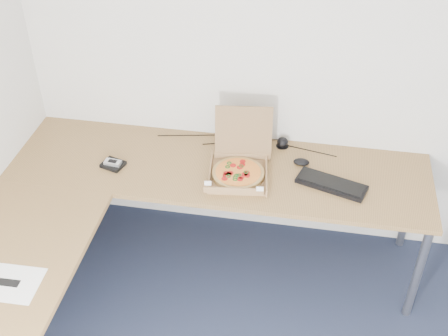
% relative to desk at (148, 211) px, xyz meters
% --- Properties ---
extents(room_shell, '(3.50, 3.50, 2.50)m').
position_rel_desk_xyz_m(room_shell, '(0.82, -0.97, 0.55)').
color(room_shell, silver).
rests_on(room_shell, ground).
extents(desk, '(2.50, 2.20, 0.73)m').
position_rel_desk_xyz_m(desk, '(0.00, 0.00, 0.00)').
color(desk, olive).
rests_on(desk, ground).
extents(pizza_box, '(0.34, 0.40, 0.35)m').
position_rel_desk_xyz_m(pizza_box, '(0.45, 0.38, 0.07)').
color(pizza_box, '#977046').
rests_on(pizza_box, desk).
extents(drinking_glass, '(0.07, 0.07, 0.12)m').
position_rel_desk_xyz_m(drinking_glass, '(0.56, 0.58, 0.09)').
color(drinking_glass, white).
rests_on(drinking_glass, desk).
extents(keyboard, '(0.42, 0.26, 0.02)m').
position_rel_desk_xyz_m(keyboard, '(0.99, 0.36, 0.04)').
color(keyboard, black).
rests_on(keyboard, desk).
extents(mouse, '(0.10, 0.07, 0.03)m').
position_rel_desk_xyz_m(mouse, '(0.81, 0.54, 0.05)').
color(mouse, black).
rests_on(mouse, desk).
extents(wallet, '(0.15, 0.14, 0.02)m').
position_rel_desk_xyz_m(wallet, '(-0.30, 0.33, 0.04)').
color(wallet, black).
rests_on(wallet, desk).
extents(phone, '(0.10, 0.06, 0.02)m').
position_rel_desk_xyz_m(phone, '(-0.30, 0.32, 0.06)').
color(phone, '#B2B5BA').
rests_on(phone, wallet).
extents(paper_sheet, '(0.33, 0.24, 0.00)m').
position_rel_desk_xyz_m(paper_sheet, '(-0.51, -0.64, 0.03)').
color(paper_sheet, white).
rests_on(paper_sheet, desk).
extents(dome_speaker, '(0.08, 0.08, 0.07)m').
position_rel_desk_xyz_m(dome_speaker, '(0.68, 0.71, 0.06)').
color(dome_speaker, black).
rests_on(dome_speaker, desk).
extents(cable_bundle, '(0.55, 0.11, 0.01)m').
position_rel_desk_xyz_m(cable_bundle, '(0.42, 0.71, 0.03)').
color(cable_bundle, black).
rests_on(cable_bundle, desk).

